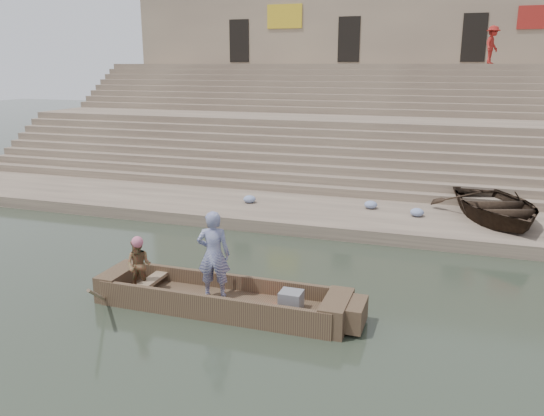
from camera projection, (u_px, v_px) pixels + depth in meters
The scene contains 14 objects.
ground at pixel (217, 320), 11.37m from camera, with size 120.00×120.00×0.00m, color #273024.
lower_landing at pixel (312, 214), 18.65m from camera, with size 32.00×4.00×0.40m, color gray.
mid_landing at pixel (353, 148), 25.23m from camera, with size 32.00×3.00×2.80m, color gray.
upper_landing at pixel (376, 111), 31.34m from camera, with size 32.00×3.00×5.20m, color gray.
ghat_steps at pixel (360, 135), 26.67m from camera, with size 32.00×11.00×5.20m.
building_wall at pixel (387, 57), 34.24m from camera, with size 32.00×5.07×11.20m.
main_rowboat at pixel (221, 304), 11.89m from camera, with size 5.00×1.30×0.22m, color brown.
rowboat_trim at pixel (230, 297), 11.77m from camera, with size 6.04×2.63×1.89m.
standing_man at pixel (214, 254), 11.76m from camera, with size 0.71×0.47×1.95m, color navy.
rowing_man at pixel (139, 265), 12.15m from camera, with size 0.59×0.46×1.22m, color #246E38.
television at pixel (291, 300), 11.32m from camera, with size 0.46×0.42×0.40m.
beached_rowboat at pixel (496, 205), 17.17m from camera, with size 3.23×4.52×0.94m, color #2D2116.
pedestrian at pixel (492, 45), 27.94m from camera, with size 1.22×0.70×1.89m, color maroon.
cloth_bundles at pixel (389, 211), 17.76m from camera, with size 10.03×2.12×0.26m.
Camera 1 is at (4.40, -9.49, 5.17)m, focal length 36.03 mm.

